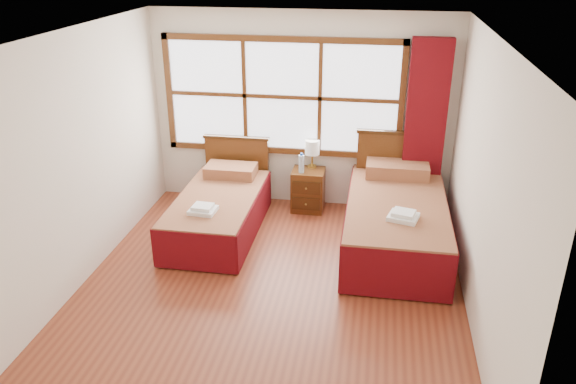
# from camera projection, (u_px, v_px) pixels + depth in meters

# --- Properties ---
(floor) EXTENTS (4.50, 4.50, 0.00)m
(floor) POSITION_uv_depth(u_px,v_px,m) (270.00, 289.00, 5.92)
(floor) COLOR brown
(floor) RESTS_ON ground
(ceiling) EXTENTS (4.50, 4.50, 0.00)m
(ceiling) POSITION_uv_depth(u_px,v_px,m) (266.00, 36.00, 4.86)
(ceiling) COLOR white
(ceiling) RESTS_ON wall_back
(wall_back) EXTENTS (4.00, 0.00, 4.00)m
(wall_back) POSITION_uv_depth(u_px,v_px,m) (301.00, 112.00, 7.42)
(wall_back) COLOR silver
(wall_back) RESTS_ON floor
(wall_left) EXTENTS (0.00, 4.50, 4.50)m
(wall_left) POSITION_uv_depth(u_px,v_px,m) (75.00, 163.00, 5.69)
(wall_left) COLOR silver
(wall_left) RESTS_ON floor
(wall_right) EXTENTS (0.00, 4.50, 4.50)m
(wall_right) POSITION_uv_depth(u_px,v_px,m) (484.00, 189.00, 5.09)
(wall_right) COLOR silver
(wall_right) RESTS_ON floor
(window) EXTENTS (3.16, 0.06, 1.56)m
(window) POSITION_uv_depth(u_px,v_px,m) (282.00, 97.00, 7.34)
(window) COLOR white
(window) RESTS_ON wall_back
(curtain) EXTENTS (0.50, 0.16, 2.30)m
(curtain) POSITION_uv_depth(u_px,v_px,m) (425.00, 130.00, 7.10)
(curtain) COLOR #660A10
(curtain) RESTS_ON wall_back
(bed_left) EXTENTS (0.98, 2.00, 0.94)m
(bed_left) POSITION_uv_depth(u_px,v_px,m) (219.00, 210.00, 7.01)
(bed_left) COLOR #371F0B
(bed_left) RESTS_ON floor
(bed_right) EXTENTS (1.16, 2.25, 1.13)m
(bed_right) POSITION_uv_depth(u_px,v_px,m) (396.00, 219.00, 6.66)
(bed_right) COLOR #371F0B
(bed_right) RESTS_ON floor
(nightstand) EXTENTS (0.43, 0.42, 0.57)m
(nightstand) POSITION_uv_depth(u_px,v_px,m) (308.00, 190.00, 7.58)
(nightstand) COLOR #552E12
(nightstand) RESTS_ON floor
(towels_left) EXTENTS (0.31, 0.28, 0.09)m
(towels_left) POSITION_uv_depth(u_px,v_px,m) (203.00, 209.00, 6.44)
(towels_left) COLOR white
(towels_left) RESTS_ON bed_left
(towels_right) EXTENTS (0.37, 0.34, 0.09)m
(towels_right) POSITION_uv_depth(u_px,v_px,m) (403.00, 216.00, 6.06)
(towels_right) COLOR white
(towels_right) RESTS_ON bed_right
(lamp) EXTENTS (0.19, 0.19, 0.38)m
(lamp) POSITION_uv_depth(u_px,v_px,m) (312.00, 148.00, 7.48)
(lamp) COLOR gold
(lamp) RESTS_ON nightstand
(bottle_near) EXTENTS (0.06, 0.06, 0.25)m
(bottle_near) POSITION_uv_depth(u_px,v_px,m) (302.00, 163.00, 7.39)
(bottle_near) COLOR #AAC9DB
(bottle_near) RESTS_ON nightstand
(bottle_far) EXTENTS (0.07, 0.07, 0.27)m
(bottle_far) POSITION_uv_depth(u_px,v_px,m) (301.00, 164.00, 7.35)
(bottle_far) COLOR #AAC9DB
(bottle_far) RESTS_ON nightstand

